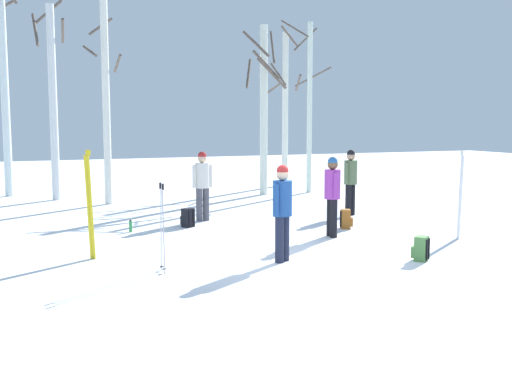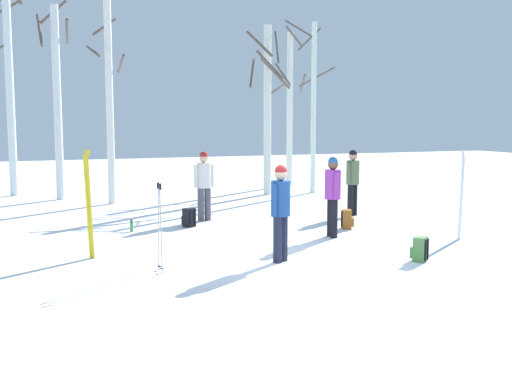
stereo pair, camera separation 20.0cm
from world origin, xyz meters
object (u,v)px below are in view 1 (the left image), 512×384
Objects in this scene: ski_pair_planted_0 at (90,205)px; birch_tree_2 at (106,86)px; birch_tree_3 at (263,106)px; water_bottle_0 at (131,226)px; birch_tree_0 at (4,78)px; ski_pair_planted_1 at (460,196)px; person_0 at (351,178)px; person_2 at (202,181)px; backpack_1 at (346,219)px; birch_tree_5 at (285,105)px; person_1 at (282,207)px; backpack_0 at (188,218)px; birch_tree_1 at (53,98)px; birch_tree_4 at (309,104)px; person_3 at (332,191)px; backpack_2 at (421,249)px; ski_poles_0 at (162,225)px.

birch_tree_2 reaches higher than ski_pair_planted_0.
birch_tree_3 is at bearing 49.17° from ski_pair_planted_0.
birch_tree_0 is at bearing 106.52° from water_bottle_0.
person_0 is at bearing 96.56° from ski_pair_planted_1.
backpack_1 is at bearing -40.14° from person_2.
person_0 is 0.29× the size of birch_tree_5.
birch_tree_5 is (5.46, 11.69, 2.06)m from person_1.
birch_tree_3 is 3.13m from birch_tree_5.
birch_tree_1 is (-2.41, 6.34, 2.91)m from backpack_0.
ski_pair_planted_1 is at bearing -83.44° from person_0.
person_2 is 0.28× the size of birch_tree_1.
ski_pair_planted_0 is 2.80m from water_bottle_0.
birch_tree_4 is (5.77, 5.14, 2.80)m from backpack_0.
birch_tree_5 is (7.37, 7.76, 2.91)m from water_bottle_0.
backpack_0 is 1.62× the size of water_bottle_0.
backpack_1 is at bearing -96.59° from birch_tree_3.
ski_pair_planted_1 is 12.50m from birch_tree_1.
birch_tree_5 reaches higher than person_3.
birch_tree_4 is at bearing 41.68° from backpack_0.
backpack_2 is at bearing -145.66° from ski_pair_planted_1.
backpack_1 is at bearing -110.11° from birch_tree_4.
birch_tree_1 is 8.51m from birch_tree_5.
ski_poles_0 is 3.35× the size of backpack_1.
birch_tree_0 reaches higher than birch_tree_3.
backpack_0 is 5.72m from backpack_2.
birch_tree_4 is (0.93, 8.74, 2.10)m from ski_pair_planted_1.
birch_tree_3 is at bearing 51.58° from person_2.
backpack_1 is 0.06× the size of birch_tree_0.
person_2 is at bearing 89.41° from person_1.
birch_tree_5 reaches higher than person_0.
ski_pair_planted_1 is at bearing -53.24° from birch_tree_0.
person_1 is 4.19m from backpack_0.
person_2 is 6.72m from birch_tree_1.
person_2 is at bearing -61.87° from birch_tree_1.
birch_tree_3 reaches higher than person_2.
birch_tree_2 is 1.23× the size of birch_tree_3.
ski_poles_0 is 3.35× the size of backpack_0.
ski_pair_planted_1 is 8.99m from birch_tree_3.
backpack_2 is 13.26m from birch_tree_5.
person_1 is at bearing -115.06° from birch_tree_5.
backpack_2 is at bearing -24.11° from ski_pair_planted_0.
person_2 is at bearing -58.83° from birch_tree_0.
birch_tree_5 is at bearing 84.50° from birch_tree_4.
backpack_1 is 9.97m from birch_tree_5.
birch_tree_2 is (1.49, 7.28, 2.49)m from ski_pair_planted_0.
birch_tree_0 is at bearing 121.41° from person_3.
birch_tree_2 is at bearing -157.86° from birch_tree_5.
person_1 is 0.92× the size of ski_pair_planted_1.
birch_tree_3 is at bearing 93.74° from person_0.
birch_tree_3 reaches higher than backpack_1.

